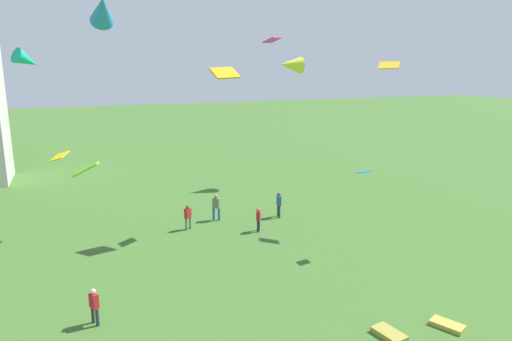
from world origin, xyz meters
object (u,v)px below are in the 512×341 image
object	(u,v)px
person_4	(216,206)
kite_flying_3	(60,156)
person_0	(279,203)
kite_flying_6	(389,65)
person_1	(188,216)
kite_flying_8	(27,60)
kite_flying_7	(86,169)
person_3	(258,218)
kite_flying_5	(102,10)
kite_flying_2	(225,73)
kite_bundle_1	(389,334)
person_2	(94,304)
kite_flying_4	(272,40)
kite_flying_9	(364,171)
kite_bundle_0	(447,325)
kite_flying_0	(291,65)

from	to	relation	value
person_4	kite_flying_3	world-z (taller)	kite_flying_3
person_0	kite_flying_6	xyz separation A→B (m)	(6.16, -3.41, 9.58)
person_0	person_1	size ratio (longest dim) A/B	1.10
kite_flying_6	kite_flying_8	world-z (taller)	kite_flying_8
kite_flying_6	kite_flying_7	world-z (taller)	kite_flying_6
person_1	person_3	bearing A→B (deg)	122.09
kite_flying_5	person_3	bearing A→B (deg)	-7.83
kite_flying_2	kite_bundle_1	world-z (taller)	kite_flying_2
kite_flying_2	kite_flying_7	bearing A→B (deg)	-161.51
person_2	kite_flying_2	distance (m)	15.49
person_3	kite_flying_7	world-z (taller)	kite_flying_7
kite_bundle_1	person_0	bearing A→B (deg)	82.44
kite_flying_2	kite_flying_4	xyz separation A→B (m)	(3.52, 0.88, 2.05)
kite_flying_2	kite_bundle_1	distance (m)	17.50
person_1	kite_flying_4	xyz separation A→B (m)	(5.89, -0.18, 11.27)
person_4	kite_bundle_1	world-z (taller)	person_4
kite_flying_3	kite_flying_9	size ratio (longest dim) A/B	1.70
person_2	kite_flying_8	bearing A→B (deg)	-17.52
person_3	person_4	bearing A→B (deg)	-117.81
kite_bundle_1	kite_flying_9	bearing A→B (deg)	63.54
person_4	kite_flying_7	size ratio (longest dim) A/B	1.07
person_0	kite_flying_5	world-z (taller)	kite_flying_5
person_3	person_4	distance (m)	3.70
kite_flying_2	kite_flying_6	size ratio (longest dim) A/B	1.27
kite_flying_2	kite_flying_4	bearing A→B (deg)	-0.35
kite_flying_8	kite_bundle_1	bearing A→B (deg)	177.58
kite_flying_2	kite_flying_9	distance (m)	10.28
kite_flying_7	kite_bundle_0	size ratio (longest dim) A/B	1.30
kite_flying_0	kite_flying_6	bearing A→B (deg)	0.79
kite_flying_0	kite_flying_7	world-z (taller)	kite_flying_0
kite_flying_4	kite_flying_8	size ratio (longest dim) A/B	0.67
kite_flying_6	kite_flying_3	bearing A→B (deg)	27.62
kite_flying_2	kite_flying_0	bearing A→B (deg)	33.38
person_0	kite_flying_3	distance (m)	14.82
person_0	kite_flying_8	distance (m)	20.03
kite_flying_0	kite_flying_6	size ratio (longest dim) A/B	1.50
person_3	kite_flying_6	distance (m)	13.03
person_1	kite_flying_5	size ratio (longest dim) A/B	0.74
person_2	kite_flying_4	size ratio (longest dim) A/B	1.10
person_0	person_1	world-z (taller)	person_0
kite_flying_7	kite_flying_8	xyz separation A→B (m)	(-3.01, 14.02, 4.97)
kite_flying_3	kite_flying_5	distance (m)	9.45
kite_flying_6	kite_bundle_0	xyz separation A→B (m)	(-5.50, -12.25, -10.53)
person_0	kite_flying_2	size ratio (longest dim) A/B	0.97
kite_flying_3	kite_flying_7	bearing A→B (deg)	-148.06
kite_flying_4	kite_flying_9	world-z (taller)	kite_flying_4
kite_flying_4	kite_flying_8	distance (m)	16.92
person_1	kite_flying_8	bearing A→B (deg)	-71.38
kite_flying_5	kite_bundle_1	xyz separation A→B (m)	(9.15, -14.30, -13.48)
person_1	person_3	distance (m)	4.66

